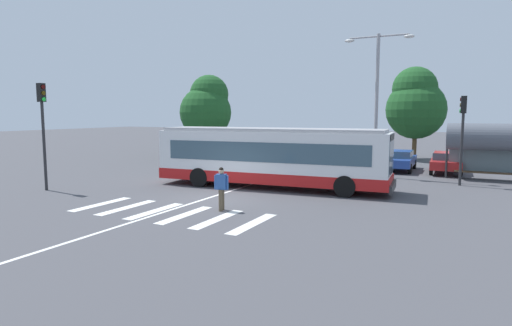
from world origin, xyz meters
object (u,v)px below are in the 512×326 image
object	(u,v)px
city_transit_bus	(271,157)
parked_car_red	(447,161)
parked_car_white	(258,152)
parked_car_champagne	(360,157)
background_tree_right	(416,104)
background_tree_left	(207,107)
twin_arm_street_lamp	(377,90)
traffic_light_far_corner	(463,126)
traffic_light_near_corner	(43,120)
parked_car_silver	(289,154)
parked_car_blue	(399,159)
pedestrian_crossing_street	(221,186)
parked_car_black	(326,155)
bus_stop_shelter	(490,138)

from	to	relation	value
city_transit_bus	parked_car_red	bearing A→B (deg)	52.49
parked_car_white	parked_car_champagne	bearing A→B (deg)	1.44
parked_car_white	background_tree_right	xyz separation A→B (m)	(10.61, 7.57, 3.84)
city_transit_bus	background_tree_right	size ratio (longest dim) A/B	1.61
background_tree_left	background_tree_right	distance (m)	17.72
twin_arm_street_lamp	traffic_light_far_corner	bearing A→B (deg)	-14.78
traffic_light_near_corner	background_tree_right	world-z (taller)	background_tree_right
parked_car_white	parked_car_red	distance (m)	13.55
parked_car_silver	background_tree_left	xyz separation A→B (m)	(-9.02, 2.54, 3.60)
traffic_light_near_corner	parked_car_blue	bearing A→B (deg)	47.26
city_transit_bus	traffic_light_far_corner	distance (m)	10.18
parked_car_blue	parked_car_white	bearing A→B (deg)	178.96
pedestrian_crossing_street	twin_arm_street_lamp	world-z (taller)	twin_arm_street_lamp
pedestrian_crossing_street	parked_car_champagne	distance (m)	16.13
pedestrian_crossing_street	parked_car_blue	size ratio (longest dim) A/B	0.38
city_transit_bus	parked_car_black	distance (m)	10.39
bus_stop_shelter	parked_car_champagne	bearing A→B (deg)	161.73
background_tree_left	background_tree_right	world-z (taller)	background_tree_right
parked_car_blue	twin_arm_street_lamp	size ratio (longest dim) A/B	0.54
pedestrian_crossing_street	twin_arm_street_lamp	xyz separation A→B (m)	(3.44, 12.09, 4.24)
pedestrian_crossing_street	traffic_light_far_corner	world-z (taller)	traffic_light_far_corner
parked_car_black	parked_car_champagne	size ratio (longest dim) A/B	0.99
parked_car_blue	bus_stop_shelter	xyz separation A→B (m)	(5.18, -2.20, 1.65)
parked_car_blue	background_tree_left	world-z (taller)	background_tree_left
traffic_light_far_corner	bus_stop_shelter	size ratio (longest dim) A/B	1.06
city_transit_bus	parked_car_white	world-z (taller)	city_transit_bus
traffic_light_far_corner	traffic_light_near_corner	bearing A→B (deg)	-149.30
parked_car_champagne	parked_car_blue	size ratio (longest dim) A/B	1.00
traffic_light_far_corner	bus_stop_shelter	bearing A→B (deg)	62.60
parked_car_red	background_tree_left	bearing A→B (deg)	172.82
twin_arm_street_lamp	parked_car_silver	bearing A→B (deg)	152.82
parked_car_black	background_tree_left	size ratio (longest dim) A/B	0.63
parked_car_black	background_tree_right	distance (m)	9.79
city_transit_bus	background_tree_right	world-z (taller)	background_tree_right
parked_car_red	parked_car_black	bearing A→B (deg)	177.87
parked_car_blue	traffic_light_far_corner	xyz separation A→B (m)	(3.83, -4.81, 2.40)
pedestrian_crossing_street	parked_car_white	world-z (taller)	pedestrian_crossing_street
parked_car_red	parked_car_silver	bearing A→B (deg)	-179.82
pedestrian_crossing_street	background_tree_left	xyz separation A→B (m)	(-12.65, 18.26, 3.40)
parked_car_red	parked_car_white	bearing A→B (deg)	179.61
parked_car_white	background_tree_left	xyz separation A→B (m)	(-6.33, 2.41, 3.60)
traffic_light_far_corner	twin_arm_street_lamp	distance (m)	5.29
parked_car_silver	parked_car_blue	xyz separation A→B (m)	(7.97, -0.07, 0.00)
traffic_light_far_corner	twin_arm_street_lamp	bearing A→B (deg)	165.22
parked_car_white	bus_stop_shelter	bearing A→B (deg)	-8.61
parked_car_white	parked_car_champagne	size ratio (longest dim) A/B	1.01
parked_car_black	background_tree_right	bearing A→B (deg)	54.89
parked_car_white	twin_arm_street_lamp	world-z (taller)	twin_arm_street_lamp
parked_car_silver	parked_car_red	bearing A→B (deg)	0.18
traffic_light_far_corner	bus_stop_shelter	xyz separation A→B (m)	(1.35, 2.61, -0.74)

